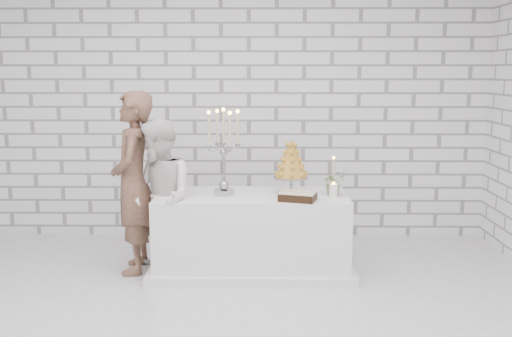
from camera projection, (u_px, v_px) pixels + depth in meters
name	position (u px, v px, depth m)	size (l,w,h in m)	color
ground	(201.00, 326.00, 4.43)	(6.00, 5.00, 0.01)	silver
wall_back	(222.00, 107.00, 6.65)	(6.00, 0.01, 3.00)	white
wall_front	(104.00, 212.00, 1.72)	(6.00, 0.01, 3.00)	white
cake_table	(252.00, 233.00, 5.61)	(1.80, 0.80, 0.75)	white
groom	(134.00, 183.00, 5.54)	(0.63, 0.41, 1.72)	#4F3326
bride	(160.00, 199.00, 5.41)	(0.72, 0.56, 1.48)	white
candelabra	(224.00, 152.00, 5.46)	(0.33, 0.33, 0.82)	#94939C
croquembouche	(291.00, 167.00, 5.55)	(0.34, 0.34, 0.52)	#9C6F1D
chocolate_cake	(298.00, 196.00, 5.28)	(0.32, 0.23, 0.08)	black
pillar_candle	(333.00, 191.00, 5.43)	(0.08, 0.08, 0.12)	white
extra_taper	(333.00, 175.00, 5.66)	(0.06, 0.06, 0.32)	beige
flowers	(334.00, 183.00, 5.49)	(0.21, 0.18, 0.24)	#47602B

